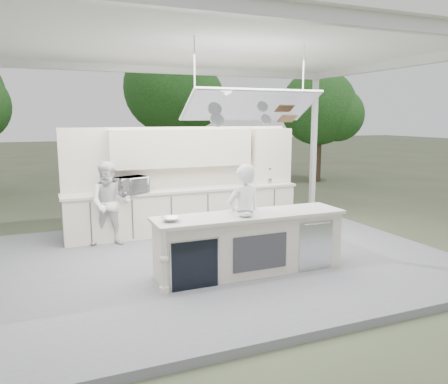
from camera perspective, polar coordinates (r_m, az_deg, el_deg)
name	(u,v)px	position (r m, az deg, el deg)	size (l,w,h in m)	color
ground	(218,263)	(7.90, -0.83, -9.25)	(90.00, 90.00, 0.00)	#495138
stage_deck	(218,260)	(7.88, -0.83, -8.84)	(8.00, 6.00, 0.12)	slate
tent	(218,47)	(7.55, -0.85, 18.42)	(8.20, 6.20, 3.86)	white
demo_island	(249,243)	(6.99, 3.30, -6.67)	(3.10, 0.79, 0.95)	beige
back_counter	(185,210)	(9.47, -5.07, -2.33)	(5.08, 0.72, 0.95)	beige
back_wall_unit	(201,163)	(9.66, -3.02, 3.79)	(5.05, 0.48, 2.25)	beige
tree_cluster	(116,98)	(16.94, -13.91, 11.85)	(19.55, 9.40, 5.85)	#462F23
head_chef	(244,217)	(7.08, 2.58, -3.26)	(0.63, 0.41, 1.72)	white
sous_chef	(110,204)	(8.66, -14.66, -1.49)	(0.79, 0.62, 1.63)	silver
toaster_oven	(131,185)	(8.89, -12.01, 0.89)	(0.61, 0.41, 0.33)	silver
bowl_large	(171,219)	(6.41, -6.96, -3.55)	(0.27, 0.27, 0.07)	#B9BBC0
bowl_small	(245,214)	(6.68, 2.80, -2.90)	(0.25, 0.25, 0.08)	silver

